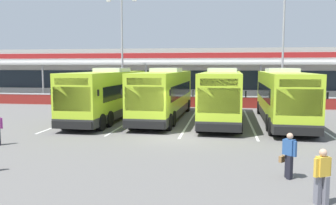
{
  "coord_description": "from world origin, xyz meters",
  "views": [
    {
      "loc": [
        2.35,
        -19.1,
        3.93
      ],
      "look_at": [
        -1.16,
        3.0,
        1.6
      ],
      "focal_mm": 37.57,
      "sensor_mm": 36.0,
      "label": 1
    }
  ],
  "objects_px": {
    "lamp_post_west": "(122,44)",
    "lamp_post_centre": "(283,41)",
    "coach_bus_right_centre": "(283,97)",
    "coach_bus_leftmost": "(108,95)",
    "coach_bus_centre": "(222,96)",
    "coach_bus_left_centre": "(164,95)",
    "pedestrian_in_dark_coat": "(322,175)",
    "pedestrian_with_handbag": "(289,154)"
  },
  "relations": [
    {
      "from": "coach_bus_right_centre",
      "to": "pedestrian_with_handbag",
      "type": "xyz_separation_m",
      "value": [
        -1.74,
        -12.39,
        -0.93
      ]
    },
    {
      "from": "coach_bus_left_centre",
      "to": "coach_bus_right_centre",
      "type": "xyz_separation_m",
      "value": [
        8.39,
        -0.72,
        0.0
      ]
    },
    {
      "from": "lamp_post_west",
      "to": "coach_bus_right_centre",
      "type": "bearing_deg",
      "value": -37.78
    },
    {
      "from": "coach_bus_leftmost",
      "to": "lamp_post_west",
      "type": "bearing_deg",
      "value": 101.16
    },
    {
      "from": "coach_bus_centre",
      "to": "pedestrian_with_handbag",
      "type": "height_order",
      "value": "coach_bus_centre"
    },
    {
      "from": "coach_bus_right_centre",
      "to": "lamp_post_west",
      "type": "height_order",
      "value": "lamp_post_west"
    },
    {
      "from": "lamp_post_west",
      "to": "lamp_post_centre",
      "type": "relative_size",
      "value": 1.0
    },
    {
      "from": "lamp_post_west",
      "to": "lamp_post_centre",
      "type": "xyz_separation_m",
      "value": [
        16.24,
        -1.01,
        0.0
      ]
    },
    {
      "from": "coach_bus_centre",
      "to": "lamp_post_centre",
      "type": "distance_m",
      "value": 12.36
    },
    {
      "from": "pedestrian_with_handbag",
      "to": "pedestrian_in_dark_coat",
      "type": "xyz_separation_m",
      "value": [
        0.5,
        -2.31,
        0.02
      ]
    },
    {
      "from": "pedestrian_in_dark_coat",
      "to": "lamp_post_west",
      "type": "relative_size",
      "value": 0.15
    },
    {
      "from": "lamp_post_west",
      "to": "lamp_post_centre",
      "type": "height_order",
      "value": "same"
    },
    {
      "from": "lamp_post_centre",
      "to": "coach_bus_leftmost",
      "type": "bearing_deg",
      "value": -143.29
    },
    {
      "from": "coach_bus_left_centre",
      "to": "pedestrian_in_dark_coat",
      "type": "xyz_separation_m",
      "value": [
        7.15,
        -15.42,
        -0.91
      ]
    },
    {
      "from": "coach_bus_left_centre",
      "to": "coach_bus_centre",
      "type": "height_order",
      "value": "same"
    },
    {
      "from": "coach_bus_right_centre",
      "to": "lamp_post_west",
      "type": "relative_size",
      "value": 1.11
    },
    {
      "from": "coach_bus_centre",
      "to": "lamp_post_west",
      "type": "distance_m",
      "value": 15.92
    },
    {
      "from": "coach_bus_left_centre",
      "to": "lamp_post_centre",
      "type": "relative_size",
      "value": 1.11
    },
    {
      "from": "coach_bus_right_centre",
      "to": "pedestrian_with_handbag",
      "type": "bearing_deg",
      "value": -97.97
    },
    {
      "from": "coach_bus_leftmost",
      "to": "coach_bus_centre",
      "type": "bearing_deg",
      "value": 2.85
    },
    {
      "from": "coach_bus_centre",
      "to": "lamp_post_west",
      "type": "bearing_deg",
      "value": 133.77
    },
    {
      "from": "pedestrian_with_handbag",
      "to": "lamp_post_centre",
      "type": "xyz_separation_m",
      "value": [
        3.28,
        22.78,
        5.43
      ]
    },
    {
      "from": "coach_bus_leftmost",
      "to": "coach_bus_centre",
      "type": "xyz_separation_m",
      "value": [
        8.31,
        0.41,
        0.0
      ]
    },
    {
      "from": "coach_bus_leftmost",
      "to": "lamp_post_centre",
      "type": "height_order",
      "value": "lamp_post_centre"
    },
    {
      "from": "pedestrian_in_dark_coat",
      "to": "lamp_post_centre",
      "type": "xyz_separation_m",
      "value": [
        2.78,
        25.08,
        5.42
      ]
    },
    {
      "from": "coach_bus_left_centre",
      "to": "lamp_post_west",
      "type": "bearing_deg",
      "value": 120.6
    },
    {
      "from": "coach_bus_left_centre",
      "to": "coach_bus_right_centre",
      "type": "height_order",
      "value": "same"
    },
    {
      "from": "coach_bus_right_centre",
      "to": "lamp_post_west",
      "type": "bearing_deg",
      "value": 142.22
    },
    {
      "from": "coach_bus_left_centre",
      "to": "coach_bus_centre",
      "type": "distance_m",
      "value": 4.26
    },
    {
      "from": "coach_bus_centre",
      "to": "pedestrian_in_dark_coat",
      "type": "xyz_separation_m",
      "value": [
        2.91,
        -15.07,
        -0.91
      ]
    },
    {
      "from": "coach_bus_leftmost",
      "to": "coach_bus_right_centre",
      "type": "relative_size",
      "value": 1.0
    },
    {
      "from": "lamp_post_west",
      "to": "pedestrian_in_dark_coat",
      "type": "bearing_deg",
      "value": -62.7
    },
    {
      "from": "coach_bus_centre",
      "to": "pedestrian_with_handbag",
      "type": "distance_m",
      "value": 13.02
    },
    {
      "from": "lamp_post_west",
      "to": "coach_bus_centre",
      "type": "bearing_deg",
      "value": -46.23
    },
    {
      "from": "coach_bus_leftmost",
      "to": "pedestrian_with_handbag",
      "type": "relative_size",
      "value": 7.54
    },
    {
      "from": "pedestrian_with_handbag",
      "to": "lamp_post_centre",
      "type": "distance_m",
      "value": 23.64
    },
    {
      "from": "coach_bus_left_centre",
      "to": "lamp_post_west",
      "type": "xyz_separation_m",
      "value": [
        -6.32,
        10.68,
        4.5
      ]
    },
    {
      "from": "lamp_post_centre",
      "to": "coach_bus_right_centre",
      "type": "bearing_deg",
      "value": -98.45
    },
    {
      "from": "coach_bus_right_centre",
      "to": "pedestrian_with_handbag",
      "type": "relative_size",
      "value": 7.54
    },
    {
      "from": "coach_bus_right_centre",
      "to": "lamp_post_centre",
      "type": "bearing_deg",
      "value": 81.55
    },
    {
      "from": "pedestrian_with_handbag",
      "to": "pedestrian_in_dark_coat",
      "type": "height_order",
      "value": "same"
    },
    {
      "from": "lamp_post_west",
      "to": "coach_bus_left_centre",
      "type": "bearing_deg",
      "value": -59.4
    }
  ]
}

